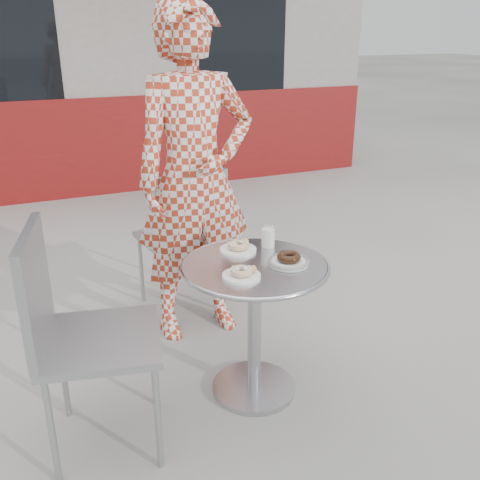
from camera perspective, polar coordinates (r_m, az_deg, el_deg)
name	(u,v)px	position (r m, az deg, el deg)	size (l,w,h in m)	color
ground	(258,383)	(2.74, 1.94, -14.97)	(60.00, 60.00, 0.00)	#A4A29C
storefront	(75,41)	(7.60, -17.23, 19.57)	(6.02, 4.55, 3.00)	gray
bistro_table	(255,297)	(2.42, 1.58, -6.09)	(0.66, 0.66, 0.67)	silver
chair_far	(181,266)	(3.29, -6.27, -2.79)	(0.49, 0.49, 0.90)	#999CA0
chair_left	(102,381)	(2.31, -14.48, -14.39)	(0.55, 0.54, 0.96)	#999CA0
seated_person	(195,178)	(2.85, -4.81, 6.60)	(0.65, 0.43, 1.79)	#AA311A
plate_far	(238,247)	(2.48, -0.16, -0.76)	(0.17, 0.17, 0.05)	white
plate_near	(242,273)	(2.22, 0.22, -3.55)	(0.16, 0.16, 0.04)	white
plate_checker	(289,260)	(2.36, 5.22, -2.15)	(0.18, 0.18, 0.05)	white
milk_cup	(268,237)	(2.52, 3.02, 0.34)	(0.07, 0.07, 0.11)	white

